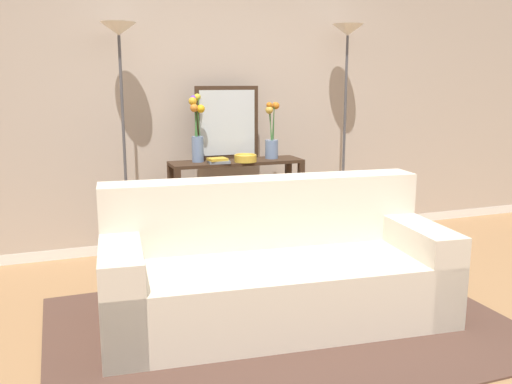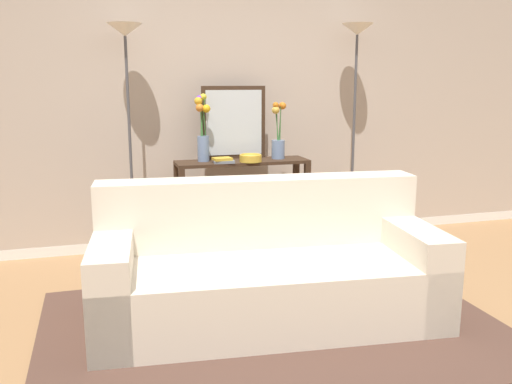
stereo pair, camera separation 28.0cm
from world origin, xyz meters
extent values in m
cube|color=#9E754C|center=(0.00, 0.00, -0.01)|extent=(16.00, 16.00, 0.02)
cube|color=white|center=(0.00, 2.12, 0.04)|extent=(12.00, 0.15, 0.09)
cube|color=#B7A899|center=(0.00, 2.12, 1.53)|extent=(12.00, 0.14, 2.88)
cube|color=#51382D|center=(-0.20, 0.17, 0.01)|extent=(2.83, 1.94, 0.01)
cube|color=beige|center=(-0.20, 0.27, 0.21)|extent=(2.23, 1.11, 0.42)
cube|color=beige|center=(-0.17, 0.59, 0.65)|extent=(2.16, 0.47, 0.46)
cube|color=beige|center=(-1.15, 0.36, 0.30)|extent=(0.33, 0.93, 0.60)
cube|color=beige|center=(0.75, 0.17, 0.30)|extent=(0.33, 0.93, 0.60)
cube|color=#382619|center=(0.01, 1.71, 0.82)|extent=(1.16, 0.33, 0.03)
cube|color=#382619|center=(0.01, 1.71, 0.15)|extent=(1.07, 0.28, 0.01)
cube|color=#382619|center=(-0.54, 1.57, 0.40)|extent=(0.05, 0.05, 0.81)
cube|color=#382619|center=(0.56, 1.57, 0.40)|extent=(0.05, 0.05, 0.81)
cube|color=#382619|center=(-0.54, 1.85, 0.40)|extent=(0.05, 0.05, 0.81)
cube|color=#382619|center=(0.56, 1.85, 0.40)|extent=(0.05, 0.05, 0.81)
cylinder|color=#4C4C51|center=(-0.94, 1.75, 0.01)|extent=(0.26, 0.26, 0.02)
cylinder|color=#4C4C51|center=(-0.94, 1.75, 0.94)|extent=(0.02, 0.02, 1.84)
cone|color=silver|center=(-0.94, 1.75, 1.91)|extent=(0.28, 0.28, 0.10)
cylinder|color=#4C4C51|center=(1.09, 1.75, 0.01)|extent=(0.26, 0.26, 0.02)
cylinder|color=#4C4C51|center=(1.09, 1.75, 0.97)|extent=(0.02, 0.02, 1.89)
cone|color=silver|center=(1.09, 1.75, 1.97)|extent=(0.28, 0.28, 0.10)
cube|color=#382619|center=(-0.03, 1.85, 1.15)|extent=(0.57, 0.02, 0.64)
cube|color=silver|center=(-0.03, 1.84, 1.15)|extent=(0.50, 0.01, 0.57)
cylinder|color=#6B84AD|center=(-0.33, 1.74, 0.94)|extent=(0.10, 0.10, 0.22)
cylinder|color=#3D7538|center=(-0.34, 1.74, 1.20)|extent=(0.01, 0.04, 0.29)
sphere|color=gold|center=(-0.36, 1.74, 1.35)|extent=(0.07, 0.07, 0.07)
cylinder|color=#3D7538|center=(-0.34, 1.74, 1.17)|extent=(0.02, 0.03, 0.24)
sphere|color=orange|center=(-0.35, 1.72, 1.29)|extent=(0.07, 0.07, 0.07)
cylinder|color=#3D7538|center=(-0.33, 1.76, 1.21)|extent=(0.02, 0.02, 0.32)
sphere|color=#6F35E8|center=(-0.35, 1.77, 1.37)|extent=(0.05, 0.05, 0.05)
cylinder|color=#3D7538|center=(-0.32, 1.76, 1.22)|extent=(0.04, 0.02, 0.33)
sphere|color=gold|center=(-0.31, 1.78, 1.38)|extent=(0.06, 0.06, 0.06)
cylinder|color=#3D7538|center=(-0.31, 1.74, 1.17)|extent=(0.03, 0.03, 0.23)
sphere|color=gold|center=(-0.30, 1.72, 1.29)|extent=(0.07, 0.07, 0.07)
cylinder|color=#6B84AD|center=(0.34, 1.72, 0.92)|extent=(0.12, 0.12, 0.17)
cylinder|color=#3D7538|center=(0.33, 1.72, 1.15)|extent=(0.02, 0.02, 0.31)
sphere|color=#C06818|center=(0.31, 1.71, 1.31)|extent=(0.05, 0.05, 0.05)
cylinder|color=#3D7538|center=(0.36, 1.73, 1.15)|extent=(0.02, 0.03, 0.30)
sphere|color=#C07530|center=(0.38, 1.74, 1.30)|extent=(0.07, 0.07, 0.07)
cylinder|color=#3D7538|center=(0.36, 1.72, 1.15)|extent=(0.02, 0.04, 0.30)
sphere|color=#C66D1B|center=(0.38, 1.72, 1.30)|extent=(0.06, 0.06, 0.06)
cylinder|color=#3D7538|center=(0.33, 1.72, 1.13)|extent=(0.03, 0.04, 0.26)
sphere|color=gold|center=(0.31, 1.71, 1.27)|extent=(0.07, 0.07, 0.07)
cylinder|color=gold|center=(0.06, 1.61, 0.86)|extent=(0.19, 0.19, 0.05)
torus|color=gold|center=(0.06, 1.61, 0.89)|extent=(0.19, 0.19, 0.01)
cube|color=slate|center=(-0.18, 1.61, 0.85)|extent=(0.19, 0.15, 0.02)
cube|color=gold|center=(-0.19, 1.61, 0.87)|extent=(0.16, 0.14, 0.02)
cube|color=#2D2D33|center=(-0.45, 1.71, 0.06)|extent=(0.03, 0.14, 0.13)
cube|color=silver|center=(-0.42, 1.71, 0.05)|extent=(0.04, 0.14, 0.10)
cube|color=navy|center=(-0.37, 1.71, 0.06)|extent=(0.05, 0.18, 0.13)
cube|color=#236033|center=(-0.32, 1.71, 0.06)|extent=(0.06, 0.17, 0.11)
cube|color=#6B3360|center=(-0.26, 1.71, 0.05)|extent=(0.05, 0.16, 0.11)
cube|color=#BC3328|center=(-0.21, 1.71, 0.05)|extent=(0.04, 0.17, 0.10)
cube|color=gold|center=(-0.18, 1.71, 0.05)|extent=(0.03, 0.18, 0.10)
camera|label=1|loc=(-1.46, -2.78, 1.52)|focal=38.47mm
camera|label=2|loc=(-1.19, -2.87, 1.52)|focal=38.47mm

